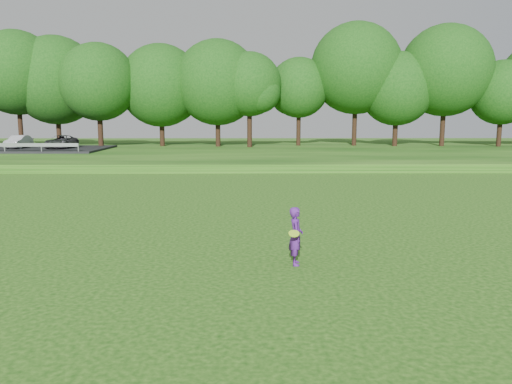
{
  "coord_description": "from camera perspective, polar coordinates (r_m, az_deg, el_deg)",
  "views": [
    {
      "loc": [
        1.83,
        -14.04,
        3.87
      ],
      "look_at": [
        1.98,
        2.56,
        1.3
      ],
      "focal_mm": 35.0,
      "sensor_mm": 36.0,
      "label": 1
    }
  ],
  "objects": [
    {
      "name": "treeline",
      "position": [
        52.24,
        -2.6,
        13.45
      ],
      "size": [
        104.0,
        7.0,
        15.0
      ],
      "primitive_type": null,
      "color": "#0F3F0E",
      "rests_on": "berm"
    },
    {
      "name": "ground",
      "position": [
        14.68,
        -7.73,
        -6.57
      ],
      "size": [
        140.0,
        140.0,
        0.0
      ],
      "primitive_type": "plane",
      "color": "#103C0B",
      "rests_on": "ground"
    },
    {
      "name": "woman",
      "position": [
        13.02,
        4.58,
        -5.03
      ],
      "size": [
        0.41,
        0.83,
        1.53
      ],
      "color": "#521C7E",
      "rests_on": "ground"
    },
    {
      "name": "walking_path",
      "position": [
        34.3,
        -3.58,
        2.35
      ],
      "size": [
        130.0,
        1.6,
        0.04
      ],
      "primitive_type": "cube",
      "color": "gray",
      "rests_on": "ground"
    },
    {
      "name": "berm",
      "position": [
        48.21,
        -2.7,
        4.55
      ],
      "size": [
        130.0,
        30.0,
        0.6
      ],
      "primitive_type": "cube",
      "color": "#103C0B",
      "rests_on": "ground"
    }
  ]
}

